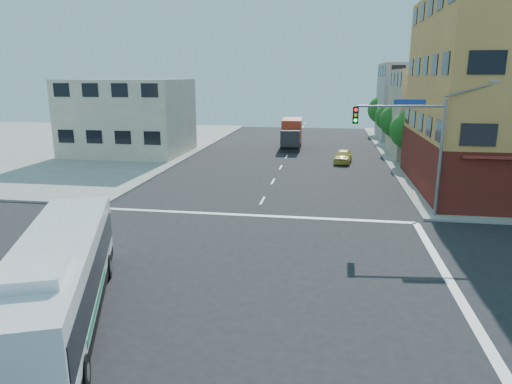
# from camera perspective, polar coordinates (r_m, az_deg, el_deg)

# --- Properties ---
(ground) EXTENTS (120.00, 120.00, 0.00)m
(ground) POSITION_cam_1_polar(r_m,az_deg,el_deg) (19.20, -4.87, -11.22)
(ground) COLOR black
(ground) RESTS_ON ground
(sidewalk_nw) EXTENTS (50.00, 50.00, 0.15)m
(sidewalk_nw) POSITION_cam_1_polar(r_m,az_deg,el_deg) (65.53, -28.06, 5.38)
(sidewalk_nw) COLOR gray
(sidewalk_nw) RESTS_ON ground
(building_east_near) EXTENTS (12.06, 10.06, 9.00)m
(building_east_near) POSITION_cam_1_polar(r_m,az_deg,el_deg) (52.49, 23.28, 8.99)
(building_east_near) COLOR tan
(building_east_near) RESTS_ON ground
(building_east_far) EXTENTS (12.06, 10.06, 10.00)m
(building_east_far) POSITION_cam_1_polar(r_m,az_deg,el_deg) (66.10, 20.43, 10.52)
(building_east_far) COLOR #9A9B96
(building_east_far) RESTS_ON ground
(building_west) EXTENTS (12.06, 10.06, 8.00)m
(building_west) POSITION_cam_1_polar(r_m,az_deg,el_deg) (51.59, -15.61, 8.98)
(building_west) COLOR beige
(building_west) RESTS_ON ground
(signal_mast_ne) EXTENTS (7.91, 1.13, 8.07)m
(signal_mast_ne) POSITION_cam_1_polar(r_m,az_deg,el_deg) (28.03, 18.93, 6.79)
(signal_mast_ne) COLOR slate
(signal_mast_ne) RESTS_ON ground
(street_tree_a) EXTENTS (3.60, 3.60, 5.53)m
(street_tree_a) POSITION_cam_1_polar(r_m,az_deg,el_deg) (45.62, 18.74, 7.61)
(street_tree_a) COLOR #3B2215
(street_tree_a) RESTS_ON ground
(street_tree_b) EXTENTS (3.80, 3.80, 5.79)m
(street_tree_b) POSITION_cam_1_polar(r_m,az_deg,el_deg) (53.47, 17.37, 8.75)
(street_tree_b) COLOR #3B2215
(street_tree_b) RESTS_ON ground
(street_tree_c) EXTENTS (3.40, 3.40, 5.29)m
(street_tree_c) POSITION_cam_1_polar(r_m,az_deg,el_deg) (61.40, 16.32, 9.17)
(street_tree_c) COLOR #3B2215
(street_tree_c) RESTS_ON ground
(street_tree_d) EXTENTS (4.00, 4.00, 6.03)m
(street_tree_d) POSITION_cam_1_polar(r_m,az_deg,el_deg) (69.29, 15.55, 10.08)
(street_tree_d) COLOR #3B2215
(street_tree_d) RESTS_ON ground
(transit_bus) EXTENTS (6.44, 11.46, 3.37)m
(transit_bus) POSITION_cam_1_polar(r_m,az_deg,el_deg) (16.76, -23.40, -10.13)
(transit_bus) COLOR black
(transit_bus) RESTS_ON ground
(box_truck) EXTENTS (2.44, 7.55, 3.37)m
(box_truck) POSITION_cam_1_polar(r_m,az_deg,el_deg) (54.65, 4.47, 7.22)
(box_truck) COLOR #29292E
(box_truck) RESTS_ON ground
(parked_car) EXTENTS (2.01, 4.03, 1.32)m
(parked_car) POSITION_cam_1_polar(r_m,az_deg,el_deg) (45.80, 10.82, 4.43)
(parked_car) COLOR #E3D656
(parked_car) RESTS_ON ground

